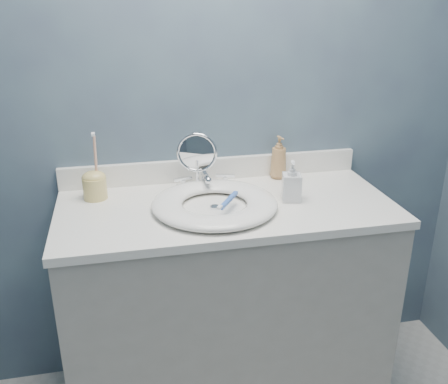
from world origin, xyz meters
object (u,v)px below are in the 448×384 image
object	(u,v)px
makeup_mirror	(197,159)
toothbrush_holder	(95,184)
soap_bottle_amber	(279,157)
soap_bottle_clear	(292,181)

from	to	relation	value
makeup_mirror	toothbrush_holder	size ratio (longest dim) A/B	0.91
makeup_mirror	soap_bottle_amber	world-z (taller)	makeup_mirror
makeup_mirror	soap_bottle_clear	xyz separation A→B (m)	(0.32, -0.17, -0.05)
makeup_mirror	soap_bottle_clear	bearing A→B (deg)	-13.04
makeup_mirror	toothbrush_holder	xyz separation A→B (m)	(-0.39, -0.00, -0.07)
makeup_mirror	toothbrush_holder	world-z (taller)	toothbrush_holder
makeup_mirror	toothbrush_holder	distance (m)	0.39
soap_bottle_amber	toothbrush_holder	xyz separation A→B (m)	(-0.74, -0.07, -0.03)
soap_bottle_amber	soap_bottle_clear	bearing A→B (deg)	-104.96
makeup_mirror	toothbrush_holder	bearing A→B (deg)	-164.54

